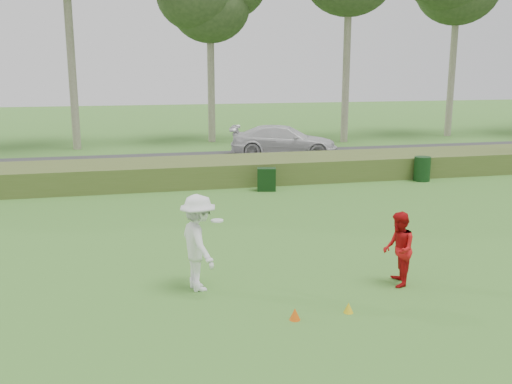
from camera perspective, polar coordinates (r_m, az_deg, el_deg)
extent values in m
plane|color=#357125|center=(12.20, 4.38, -9.98)|extent=(120.00, 120.00, 0.00)
cube|color=#455923|center=(23.37, -4.50, 2.11)|extent=(80.00, 3.00, 0.90)
cube|color=#2D2D2D|center=(28.33, -6.05, 3.05)|extent=(80.00, 6.00, 0.06)
cylinder|color=gray|center=(33.96, -18.31, 17.14)|extent=(0.44, 0.44, 15.50)
cylinder|color=gray|center=(35.67, -4.57, 14.24)|extent=(0.44, 0.44, 11.50)
cylinder|color=gray|center=(35.93, 9.16, 16.11)|extent=(0.44, 0.44, 14.00)
cylinder|color=gray|center=(40.71, 19.26, 14.80)|extent=(0.44, 0.44, 13.50)
imported|color=white|center=(12.06, -5.77, -5.08)|extent=(1.03, 1.46, 2.06)
cylinder|color=white|center=(11.98, -3.92, -2.88)|extent=(0.27, 0.27, 0.03)
imported|color=#B90F12|center=(12.66, 14.07, -5.56)|extent=(0.83, 0.94, 1.62)
cone|color=#E8570C|center=(10.93, 3.91, -12.08)|extent=(0.21, 0.21, 0.23)
cone|color=yellow|center=(11.34, 9.23, -11.34)|extent=(0.19, 0.19, 0.21)
cube|color=black|center=(21.64, 1.06, 1.27)|extent=(0.78, 0.58, 0.87)
cylinder|color=black|center=(24.48, 16.27, 2.24)|extent=(0.72, 0.72, 1.01)
imported|color=silver|center=(29.55, 2.82, 5.11)|extent=(5.89, 3.78, 1.59)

